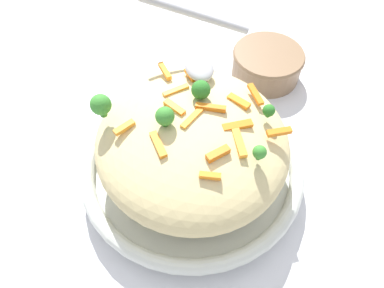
{
  "coord_description": "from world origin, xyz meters",
  "views": [
    {
      "loc": [
        0.28,
        -0.07,
        0.48
      ],
      "look_at": [
        0.0,
        0.0,
        0.08
      ],
      "focal_mm": 32.85,
      "sensor_mm": 36.0,
      "label": 1
    }
  ],
  "objects": [
    {
      "name": "ground_plane",
      "position": [
        0.0,
        0.0,
        0.0
      ],
      "size": [
        2.4,
        2.4,
        0.0
      ],
      "primitive_type": "plane",
      "color": "silver"
    },
    {
      "name": "serving_bowl",
      "position": [
        0.0,
        0.0,
        0.03
      ],
      "size": [
        0.34,
        0.34,
        0.05
      ],
      "color": "silver",
      "rests_on": "ground_plane"
    },
    {
      "name": "pasta_mound",
      "position": [
        0.0,
        0.0,
        0.09
      ],
      "size": [
        0.28,
        0.27,
        0.1
      ],
      "primitive_type": "ellipsoid",
      "color": "#DBC689",
      "rests_on": "serving_bowl"
    },
    {
      "name": "carrot_piece_0",
      "position": [
        -0.0,
        0.0,
        0.14
      ],
      "size": [
        0.03,
        0.04,
        0.01
      ],
      "primitive_type": "cube",
      "rotation": [
        0.0,
        0.0,
        5.38
      ],
      "color": "orange",
      "rests_on": "pasta_mound"
    },
    {
      "name": "carrot_piece_1",
      "position": [
        0.03,
        -0.05,
        0.13
      ],
      "size": [
        0.04,
        0.02,
        0.01
      ],
      "primitive_type": "cube",
      "rotation": [
        0.0,
        0.0,
        0.15
      ],
      "color": "orange",
      "rests_on": "pasta_mound"
    },
    {
      "name": "carrot_piece_2",
      "position": [
        0.02,
        0.05,
        0.13
      ],
      "size": [
        0.01,
        0.04,
        0.01
      ],
      "primitive_type": "cube",
      "rotation": [
        0.0,
        0.0,
        1.56
      ],
      "color": "orange",
      "rests_on": "pasta_mound"
    },
    {
      "name": "carrot_piece_3",
      "position": [
        -0.02,
        0.07,
        0.13
      ],
      "size": [
        0.03,
        0.03,
        0.01
      ],
      "primitive_type": "cube",
      "rotation": [
        0.0,
        0.0,
        0.63
      ],
      "color": "orange",
      "rests_on": "pasta_mound"
    },
    {
      "name": "carrot_piece_4",
      "position": [
        -0.06,
        -0.01,
        0.13
      ],
      "size": [
        0.02,
        0.04,
        0.01
      ],
      "primitive_type": "cube",
      "rotation": [
        0.0,
        0.0,
        4.97
      ],
      "color": "orange",
      "rests_on": "pasta_mound"
    },
    {
      "name": "carrot_piece_5",
      "position": [
        0.08,
        0.0,
        0.13
      ],
      "size": [
        0.02,
        0.03,
        0.01
      ],
      "primitive_type": "cube",
      "rotation": [
        0.0,
        0.0,
        4.35
      ],
      "color": "orange",
      "rests_on": "pasta_mound"
    },
    {
      "name": "carrot_piece_6",
      "position": [
        -0.01,
        -0.09,
        0.13
      ],
      "size": [
        0.02,
        0.03,
        0.01
      ],
      "primitive_type": "cube",
      "rotation": [
        0.0,
        0.0,
        2.05
      ],
      "color": "orange",
      "rests_on": "pasta_mound"
    },
    {
      "name": "carrot_piece_7",
      "position": [
        0.06,
        0.02,
        0.14
      ],
      "size": [
        0.02,
        0.03,
        0.01
      ],
      "primitive_type": "cube",
      "rotation": [
        0.0,
        0.0,
        5.01
      ],
      "color": "orange",
      "rests_on": "pasta_mound"
    },
    {
      "name": "carrot_piece_8",
      "position": [
        -0.01,
        0.03,
        0.14
      ],
      "size": [
        0.02,
        0.04,
        0.01
      ],
      "primitive_type": "cube",
      "rotation": [
        0.0,
        0.0,
        1.16
      ],
      "color": "orange",
      "rests_on": "pasta_mound"
    },
    {
      "name": "carrot_piece_9",
      "position": [
        0.04,
        0.1,
        0.13
      ],
      "size": [
        0.01,
        0.03,
        0.01
      ],
      "primitive_type": "cube",
      "rotation": [
        0.0,
        0.0,
        1.53
      ],
      "color": "orange",
      "rests_on": "pasta_mound"
    },
    {
      "name": "carrot_piece_10",
      "position": [
        -0.02,
        -0.02,
        0.14
      ],
      "size": [
        0.03,
        0.03,
        0.01
      ],
      "primitive_type": "cube",
      "rotation": [
        0.0,
        0.0,
        0.58
      ],
      "color": "orange",
      "rests_on": "pasta_mound"
    },
    {
      "name": "carrot_piece_11",
      "position": [
        0.05,
        0.05,
        0.13
      ],
      "size": [
        0.04,
        0.01,
        0.01
      ],
      "primitive_type": "cube",
      "rotation": [
        0.0,
        0.0,
        6.21
      ],
      "color": "orange",
      "rests_on": "pasta_mound"
    },
    {
      "name": "carrot_piece_12",
      "position": [
        -0.03,
        0.1,
        0.13
      ],
      "size": [
        0.04,
        0.01,
        0.01
      ],
      "primitive_type": "cube",
      "rotation": [
        0.0,
        0.0,
        3.2
      ],
      "color": "orange",
      "rests_on": "pasta_mound"
    },
    {
      "name": "carrot_piece_13",
      "position": [
        -0.08,
        0.02,
        0.13
      ],
      "size": [
        0.03,
        0.01,
        0.01
      ],
      "primitive_type": "cube",
      "rotation": [
        0.0,
        0.0,
        0.22
      ],
      "color": "orange",
      "rests_on": "pasta_mound"
    },
    {
      "name": "carrot_piece_14",
      "position": [
        -0.1,
        -0.02,
        0.13
      ],
      "size": [
        0.04,
        0.01,
        0.01
      ],
      "primitive_type": "cube",
      "rotation": [
        0.0,
        0.0,
        3.33
      ],
      "color": "orange",
      "rests_on": "pasta_mound"
    },
    {
      "name": "broccoli_floret_0",
      "position": [
        0.0,
        -0.03,
        0.15
      ],
      "size": [
        0.02,
        0.02,
        0.03
      ],
      "color": "#377928",
      "rests_on": "pasta_mound"
    },
    {
      "name": "broccoli_floret_1",
      "position": [
        -0.04,
        -0.11,
        0.15
      ],
      "size": [
        0.03,
        0.03,
        0.03
      ],
      "color": "#377928",
      "rests_on": "pasta_mound"
    },
    {
      "name": "broccoli_floret_2",
      "position": [
        -0.03,
        0.02,
        0.15
      ],
      "size": [
        0.03,
        0.03,
        0.03
      ],
      "color": "#296820",
      "rests_on": "pasta_mound"
    },
    {
      "name": "broccoli_floret_3",
      "position": [
        0.01,
        0.1,
        0.14
      ],
      "size": [
        0.02,
        0.02,
        0.02
      ],
      "color": "#296820",
      "rests_on": "pasta_mound"
    },
    {
      "name": "broccoli_floret_4",
      "position": [
        0.07,
        0.06,
        0.14
      ],
      "size": [
        0.02,
        0.02,
        0.02
      ],
      "color": "#377928",
      "rests_on": "pasta_mound"
    },
    {
      "name": "serving_spoon",
      "position": [
        -0.12,
        0.04,
        0.15
      ],
      "size": [
        0.13,
        0.17,
        0.08
      ],
      "color": "#B7B7BC",
      "rests_on": "pasta_mound"
    },
    {
      "name": "companion_bowl",
      "position": [
        -0.19,
        0.2,
        0.03
      ],
      "size": [
        0.14,
        0.14,
        0.06
      ],
      "color": "#8C6B4C",
      "rests_on": "ground_plane"
    }
  ]
}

